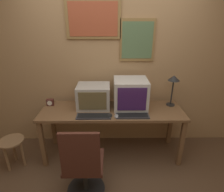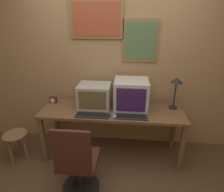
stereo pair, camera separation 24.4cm
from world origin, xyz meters
The scene contains 12 objects.
wall_back centered at (0.00, 1.41, 1.31)m, with size 8.00×0.08×2.60m.
desk centered at (0.00, 1.01, 0.67)m, with size 1.98×0.61×0.75m.
monitor_left centered at (-0.26, 1.11, 0.92)m, with size 0.46×0.36×0.33m.
monitor_right centered at (0.26, 1.08, 0.96)m, with size 0.46×0.42×0.42m.
keyboard_main centered at (-0.24, 0.80, 0.76)m, with size 0.45×0.14×0.03m.
keyboard_side centered at (0.27, 0.81, 0.76)m, with size 0.43×0.14×0.03m.
mouse_near_keyboard centered at (0.06, 0.79, 0.77)m, with size 0.06×0.11×0.03m.
mouse_far_corner centered at (-0.03, 0.81, 0.77)m, with size 0.06×0.11×0.03m.
desk_clock centered at (-0.90, 1.16, 0.80)m, with size 0.10×0.06×0.10m.
desk_lamp centered at (0.86, 1.15, 1.11)m, with size 0.16×0.16×0.45m.
office_chair centered at (-0.32, 0.26, 0.41)m, with size 0.45×0.45×0.96m.
side_stool centered at (-1.36, 0.75, 0.33)m, with size 0.32×0.32×0.43m.
Camera 2 is at (0.22, -1.32, 1.96)m, focal length 30.00 mm.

